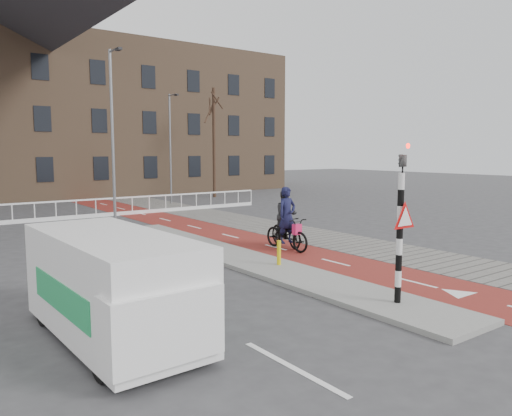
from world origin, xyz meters
TOP-DOWN VIEW (x-y plane):
  - ground at (0.00, 0.00)m, footprint 120.00×120.00m
  - bike_lane at (1.50, 10.00)m, footprint 2.50×60.00m
  - sidewalk at (4.30, 10.00)m, footprint 3.00×60.00m
  - curb_island at (-0.70, 4.00)m, footprint 1.80×16.00m
  - traffic_signal at (-0.60, -2.02)m, footprint 0.80×0.80m
  - bollard at (-0.43, 2.43)m, footprint 0.12×0.12m
  - cyclist_near at (1.57, 4.47)m, footprint 0.79×2.17m
  - cyclist_far at (1.86, 4.88)m, footprint 0.96×1.98m
  - van at (-6.38, -0.08)m, footprint 1.98×4.64m
  - railing at (-5.00, 17.00)m, footprint 28.00×0.10m
  - tree_right at (10.03, 23.15)m, footprint 0.24×0.24m
  - streetlight_near at (-1.88, 11.83)m, footprint 0.12×0.12m
  - streetlight_right at (5.45, 21.19)m, footprint 0.12×0.12m

SIDE VIEW (x-z plane):
  - ground at x=0.00m, z-range 0.00..0.00m
  - bike_lane at x=1.50m, z-range 0.00..0.01m
  - sidewalk at x=4.30m, z-range 0.00..0.01m
  - curb_island at x=-0.70m, z-range 0.00..0.12m
  - railing at x=-5.00m, z-range -0.19..0.80m
  - bollard at x=-0.43m, z-range 0.12..0.85m
  - cyclist_near at x=1.57m, z-range -0.35..1.86m
  - cyclist_far at x=1.86m, z-range -0.17..1.88m
  - van at x=-6.38m, z-range 0.05..2.02m
  - traffic_signal at x=-0.60m, z-range 0.15..3.83m
  - streetlight_right at x=5.45m, z-range 0.00..7.15m
  - streetlight_near at x=-1.88m, z-range 0.00..7.64m
  - tree_right at x=10.03m, z-range 0.00..8.07m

